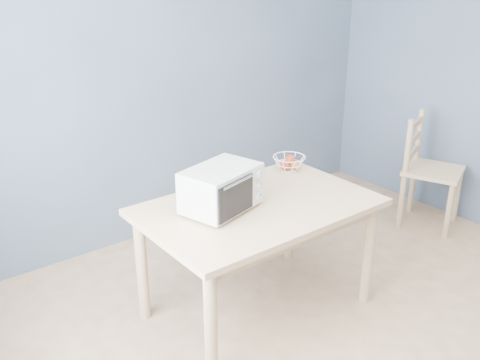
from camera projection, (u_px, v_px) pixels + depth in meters
room at (426, 145)px, 2.53m from camera, size 4.01×4.51×2.61m
dining_table at (258, 219)px, 3.25m from camera, size 1.40×0.90×0.75m
toaster_oven at (220, 189)px, 3.07m from camera, size 0.51×0.43×0.26m
fruit_basket at (289, 163)px, 3.72m from camera, size 0.30×0.30×0.12m
dining_chair at (428, 172)px, 4.48m from camera, size 0.58×0.58×0.95m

